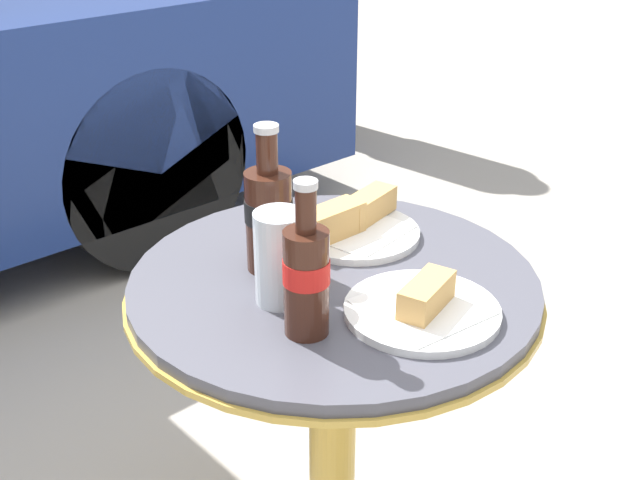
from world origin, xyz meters
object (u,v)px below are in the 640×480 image
object	(u,v)px
drinking_glass	(281,262)
bistro_table	(333,382)
cola_bottle_left	(269,214)
lunch_plate_far	(423,307)
lunch_plate_near	(351,225)
cola_bottle_right	(306,276)

from	to	relation	value
drinking_glass	bistro_table	bearing A→B (deg)	0.95
bistro_table	drinking_glass	distance (m)	0.28
drinking_glass	cola_bottle_left	bearing A→B (deg)	60.06
bistro_table	lunch_plate_far	xyz separation A→B (m)	(0.02, -0.16, 0.21)
cola_bottle_left	drinking_glass	bearing A→B (deg)	-119.94
lunch_plate_far	drinking_glass	bearing A→B (deg)	126.56
bistro_table	cola_bottle_left	xyz separation A→B (m)	(-0.05, 0.09, 0.29)
lunch_plate_far	cola_bottle_left	bearing A→B (deg)	105.47
cola_bottle_left	lunch_plate_near	world-z (taller)	cola_bottle_left
lunch_plate_near	lunch_plate_far	size ratio (longest dim) A/B	1.01
drinking_glass	lunch_plate_far	distance (m)	0.21
bistro_table	cola_bottle_left	size ratio (longest dim) A/B	3.00
cola_bottle_left	lunch_plate_far	distance (m)	0.27
cola_bottle_right	drinking_glass	size ratio (longest dim) A/B	1.59
cola_bottle_left	lunch_plate_near	distance (m)	0.18
lunch_plate_near	bistro_table	bearing A→B (deg)	-144.71
cola_bottle_left	lunch_plate_far	bearing A→B (deg)	-74.53
cola_bottle_right	lunch_plate_far	size ratio (longest dim) A/B	1.00
bistro_table	drinking_glass	xyz separation A→B (m)	(-0.10, -0.00, 0.26)
bistro_table	lunch_plate_near	size ratio (longest dim) A/B	3.13
cola_bottle_left	bistro_table	bearing A→B (deg)	-58.48
cola_bottle_right	lunch_plate_near	bearing A→B (deg)	34.45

